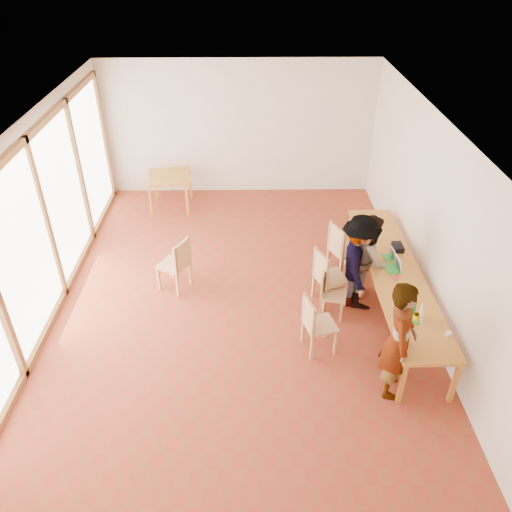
% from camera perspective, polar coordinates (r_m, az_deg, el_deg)
% --- Properties ---
extents(ground, '(8.00, 8.00, 0.00)m').
position_cam_1_polar(ground, '(8.59, -2.11, -4.23)').
color(ground, brown).
rests_on(ground, ground).
extents(wall_back, '(6.00, 0.10, 3.00)m').
position_cam_1_polar(wall_back, '(11.42, -1.95, 14.35)').
color(wall_back, beige).
rests_on(wall_back, ground).
extents(wall_front, '(6.00, 0.10, 3.00)m').
position_cam_1_polar(wall_front, '(4.68, -3.30, -19.95)').
color(wall_front, beige).
rests_on(wall_front, ground).
extents(wall_right, '(0.10, 8.00, 3.00)m').
position_cam_1_polar(wall_right, '(8.24, 19.07, 4.46)').
color(wall_right, beige).
rests_on(wall_right, ground).
extents(window_wall, '(0.10, 8.00, 3.00)m').
position_cam_1_polar(window_wall, '(8.38, -23.07, 4.04)').
color(window_wall, white).
rests_on(window_wall, ground).
extents(ceiling, '(6.00, 8.00, 0.04)m').
position_cam_1_polar(ceiling, '(7.15, -2.62, 15.27)').
color(ceiling, white).
rests_on(ceiling, wall_back).
extents(communal_table, '(0.80, 4.00, 0.75)m').
position_cam_1_polar(communal_table, '(8.14, 15.62, -1.89)').
color(communal_table, '#C6812C').
rests_on(communal_table, ground).
extents(side_table, '(0.90, 0.90, 0.75)m').
position_cam_1_polar(side_table, '(11.12, -9.83, 8.70)').
color(side_table, '#C6812C').
rests_on(side_table, ground).
extents(chair_near, '(0.52, 0.52, 0.49)m').
position_cam_1_polar(chair_near, '(7.23, 6.70, -7.25)').
color(chair_near, tan).
rests_on(chair_near, ground).
extents(chair_mid, '(0.46, 0.46, 0.43)m').
position_cam_1_polar(chair_mid, '(7.95, 8.17, -3.63)').
color(chair_mid, tan).
rests_on(chair_mid, ground).
extents(chair_far, '(0.60, 0.60, 0.53)m').
position_cam_1_polar(chair_far, '(8.09, 7.99, -1.89)').
color(chair_far, tan).
rests_on(chair_far, ground).
extents(chair_empty, '(0.62, 0.62, 0.54)m').
position_cam_1_polar(chair_empty, '(8.81, 9.66, 1.24)').
color(chair_empty, tan).
rests_on(chair_empty, ground).
extents(chair_spare, '(0.61, 0.61, 0.51)m').
position_cam_1_polar(chair_spare, '(8.45, -8.92, -0.43)').
color(chair_spare, tan).
rests_on(chair_spare, ground).
extents(person_near, '(0.54, 0.71, 1.75)m').
position_cam_1_polar(person_near, '(6.66, 16.02, -9.23)').
color(person_near, gray).
rests_on(person_near, ground).
extents(person_mid, '(0.68, 0.83, 1.57)m').
position_cam_1_polar(person_mid, '(8.23, 12.71, -0.31)').
color(person_mid, gray).
rests_on(person_mid, ground).
extents(person_far, '(0.71, 1.10, 1.62)m').
position_cam_1_polar(person_far, '(8.06, 11.57, -0.69)').
color(person_far, gray).
rests_on(person_far, ground).
extents(laptop_near, '(0.28, 0.29, 0.20)m').
position_cam_1_polar(laptop_near, '(7.22, 18.00, -6.51)').
color(laptop_near, green).
rests_on(laptop_near, communal_table).
extents(laptop_mid, '(0.24, 0.28, 0.22)m').
position_cam_1_polar(laptop_mid, '(8.11, 15.62, -1.12)').
color(laptop_mid, green).
rests_on(laptop_mid, communal_table).
extents(laptop_far, '(0.20, 0.22, 0.18)m').
position_cam_1_polar(laptop_far, '(8.38, 15.14, 0.08)').
color(laptop_far, green).
rests_on(laptop_far, communal_table).
extents(yellow_mug, '(0.14, 0.14, 0.10)m').
position_cam_1_polar(yellow_mug, '(7.19, 17.98, -6.73)').
color(yellow_mug, '#DA9F0A').
rests_on(yellow_mug, communal_table).
extents(green_bottle, '(0.07, 0.07, 0.28)m').
position_cam_1_polar(green_bottle, '(7.17, 17.49, -5.82)').
color(green_bottle, '#168139').
rests_on(green_bottle, communal_table).
extents(clear_glass, '(0.07, 0.07, 0.09)m').
position_cam_1_polar(clear_glass, '(9.40, 13.76, 4.18)').
color(clear_glass, silver).
rests_on(clear_glass, communal_table).
extents(condiment_cup, '(0.08, 0.08, 0.06)m').
position_cam_1_polar(condiment_cup, '(7.10, 21.12, -8.33)').
color(condiment_cup, white).
rests_on(condiment_cup, communal_table).
extents(pink_phone, '(0.05, 0.10, 0.01)m').
position_cam_1_polar(pink_phone, '(7.94, 15.64, -2.42)').
color(pink_phone, '#F03650').
rests_on(pink_phone, communal_table).
extents(black_pouch, '(0.16, 0.26, 0.09)m').
position_cam_1_polar(black_pouch, '(8.63, 15.90, 0.98)').
color(black_pouch, black).
rests_on(black_pouch, communal_table).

